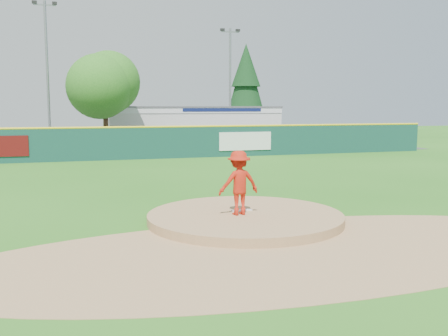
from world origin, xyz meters
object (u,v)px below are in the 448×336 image
object	(u,v)px
conifer_tree	(246,85)
pool_building_grp	(189,124)
light_pole_left	(47,69)
light_pole_right	(230,81)
pitcher	(239,183)
deciduous_tree	(105,89)
van	(165,141)

from	to	relation	value
conifer_tree	pool_building_grp	bearing A→B (deg)	-150.22
conifer_tree	light_pole_left	distance (m)	21.03
light_pole_left	light_pole_right	distance (m)	15.14
light_pole_left	pool_building_grp	bearing A→B (deg)	22.60
pitcher	pool_building_grp	distance (m)	32.70
light_pole_left	conifer_tree	bearing A→B (deg)	25.35
pool_building_grp	light_pole_left	world-z (taller)	light_pole_left
light_pole_right	conifer_tree	bearing A→B (deg)	60.26
pitcher	light_pole_right	distance (m)	30.85
pitcher	deciduous_tree	size ratio (longest dim) A/B	0.24
light_pole_left	pitcher	bearing A→B (deg)	-77.98
deciduous_tree	light_pole_right	distance (m)	11.75
pool_building_grp	deciduous_tree	xyz separation A→B (m)	(-8.00, -6.99, 2.89)
pool_building_grp	conifer_tree	distance (m)	8.95
van	light_pole_right	xyz separation A→B (m)	(6.62, 4.32, 4.89)
deciduous_tree	light_pole_left	size ratio (longest dim) A/B	0.67
conifer_tree	light_pole_right	distance (m)	8.06
pitcher	pool_building_grp	world-z (taller)	pool_building_grp
pool_building_grp	light_pole_right	size ratio (longest dim) A/B	1.52
light_pole_right	deciduous_tree	bearing A→B (deg)	-160.02
pool_building_grp	conifer_tree	size ratio (longest dim) A/B	1.60
van	light_pole_right	distance (m)	9.29
conifer_tree	light_pole_right	bearing A→B (deg)	-119.74
conifer_tree	light_pole_left	size ratio (longest dim) A/B	0.86
conifer_tree	deciduous_tree	bearing A→B (deg)	-143.75
pool_building_grp	van	bearing A→B (deg)	-116.33
pitcher	deciduous_tree	bearing A→B (deg)	-90.28
pool_building_grp	conifer_tree	xyz separation A→B (m)	(7.00, 4.01, 3.88)
conifer_tree	light_pole_left	xyz separation A→B (m)	(-19.00, -9.00, 0.51)
pitcher	conifer_tree	xyz separation A→B (m)	(13.23, 36.11, 4.40)
deciduous_tree	light_pole_left	distance (m)	4.72
conifer_tree	light_pole_left	world-z (taller)	light_pole_left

